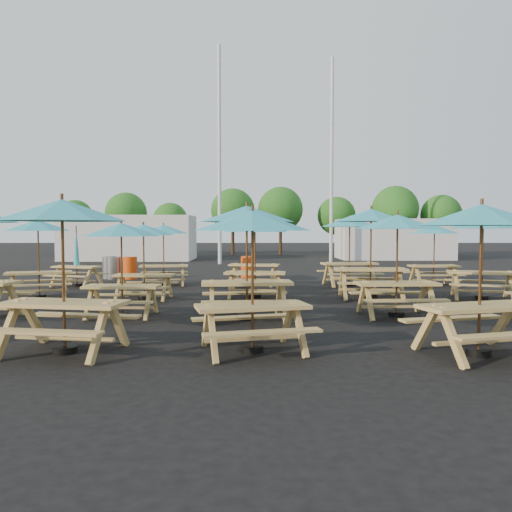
{
  "coord_description": "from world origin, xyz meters",
  "views": [
    {
      "loc": [
        -0.02,
        -13.72,
        1.9
      ],
      "look_at": [
        0.0,
        1.5,
        1.1
      ],
      "focal_mm": 35.0,
      "sensor_mm": 36.0,
      "label": 1
    }
  ],
  "objects_px": {
    "waste_bin_3": "(248,267)",
    "picnic_unit_3": "(77,261)",
    "picnic_unit_6": "(144,235)",
    "picnic_unit_9": "(247,221)",
    "picnic_unit_7": "(163,233)",
    "picnic_unit_14": "(371,221)",
    "picnic_unit_5": "(121,236)",
    "waste_bin_2": "(130,268)",
    "picnic_unit_4": "(62,221)",
    "picnic_unit_2": "(38,231)",
    "waste_bin_1": "(110,268)",
    "picnic_unit_11": "(254,231)",
    "picnic_unit_8": "(252,230)",
    "waste_bin_0": "(114,268)",
    "picnic_unit_13": "(397,229)",
    "picnic_unit_18": "(483,228)",
    "picnic_unit_19": "(434,233)",
    "picnic_unit_12": "(481,225)",
    "picnic_unit_10": "(255,232)",
    "picnic_unit_15": "(350,227)"
  },
  "relations": [
    {
      "from": "picnic_unit_2",
      "to": "picnic_unit_4",
      "type": "bearing_deg",
      "value": -83.32
    },
    {
      "from": "picnic_unit_19",
      "to": "picnic_unit_4",
      "type": "bearing_deg",
      "value": -136.72
    },
    {
      "from": "picnic_unit_12",
      "to": "picnic_unit_19",
      "type": "xyz_separation_m",
      "value": [
        2.71,
        9.47,
        -0.18
      ]
    },
    {
      "from": "picnic_unit_6",
      "to": "picnic_unit_11",
      "type": "height_order",
      "value": "picnic_unit_11"
    },
    {
      "from": "picnic_unit_4",
      "to": "waste_bin_3",
      "type": "distance_m",
      "value": 12.24
    },
    {
      "from": "picnic_unit_14",
      "to": "waste_bin_2",
      "type": "bearing_deg",
      "value": 149.02
    },
    {
      "from": "picnic_unit_2",
      "to": "picnic_unit_9",
      "type": "bearing_deg",
      "value": -49.46
    },
    {
      "from": "picnic_unit_11",
      "to": "picnic_unit_2",
      "type": "bearing_deg",
      "value": -141.44
    },
    {
      "from": "picnic_unit_18",
      "to": "picnic_unit_6",
      "type": "bearing_deg",
      "value": -163.65
    },
    {
      "from": "picnic_unit_11",
      "to": "picnic_unit_14",
      "type": "distance_m",
      "value": 4.57
    },
    {
      "from": "picnic_unit_3",
      "to": "picnic_unit_7",
      "type": "xyz_separation_m",
      "value": [
        2.88,
        0.25,
        0.94
      ]
    },
    {
      "from": "picnic_unit_9",
      "to": "picnic_unit_13",
      "type": "xyz_separation_m",
      "value": [
        3.28,
        0.39,
        -0.15
      ]
    },
    {
      "from": "waste_bin_3",
      "to": "picnic_unit_9",
      "type": "bearing_deg",
      "value": -89.28
    },
    {
      "from": "picnic_unit_5",
      "to": "picnic_unit_13",
      "type": "height_order",
      "value": "picnic_unit_13"
    },
    {
      "from": "picnic_unit_18",
      "to": "waste_bin_1",
      "type": "distance_m",
      "value": 13.29
    },
    {
      "from": "picnic_unit_11",
      "to": "picnic_unit_10",
      "type": "bearing_deg",
      "value": -78.92
    },
    {
      "from": "waste_bin_3",
      "to": "waste_bin_0",
      "type": "bearing_deg",
      "value": -177.34
    },
    {
      "from": "picnic_unit_2",
      "to": "picnic_unit_5",
      "type": "height_order",
      "value": "picnic_unit_2"
    },
    {
      "from": "picnic_unit_3",
      "to": "picnic_unit_14",
      "type": "distance_m",
      "value": 9.74
    },
    {
      "from": "picnic_unit_7",
      "to": "picnic_unit_10",
      "type": "relative_size",
      "value": 0.97
    },
    {
      "from": "picnic_unit_3",
      "to": "picnic_unit_7",
      "type": "relative_size",
      "value": 0.98
    },
    {
      "from": "picnic_unit_5",
      "to": "picnic_unit_10",
      "type": "xyz_separation_m",
      "value": [
        2.9,
        3.07,
        0.08
      ]
    },
    {
      "from": "picnic_unit_12",
      "to": "picnic_unit_15",
      "type": "distance_m",
      "value": 9.42
    },
    {
      "from": "waste_bin_1",
      "to": "picnic_unit_8",
      "type": "bearing_deg",
      "value": -64.27
    },
    {
      "from": "picnic_unit_4",
      "to": "picnic_unit_11",
      "type": "height_order",
      "value": "picnic_unit_4"
    },
    {
      "from": "waste_bin_2",
      "to": "picnic_unit_7",
      "type": "bearing_deg",
      "value": -52.34
    },
    {
      "from": "picnic_unit_2",
      "to": "picnic_unit_13",
      "type": "relative_size",
      "value": 1.02
    },
    {
      "from": "picnic_unit_9",
      "to": "waste_bin_2",
      "type": "distance_m",
      "value": 10.0
    },
    {
      "from": "picnic_unit_19",
      "to": "picnic_unit_12",
      "type": "bearing_deg",
      "value": -108.52
    },
    {
      "from": "picnic_unit_11",
      "to": "picnic_unit_8",
      "type": "bearing_deg",
      "value": -79.48
    },
    {
      "from": "picnic_unit_4",
      "to": "picnic_unit_14",
      "type": "distance_m",
      "value": 8.71
    },
    {
      "from": "picnic_unit_6",
      "to": "picnic_unit_10",
      "type": "xyz_separation_m",
      "value": [
        3.03,
        0.36,
        0.09
      ]
    },
    {
      "from": "picnic_unit_4",
      "to": "picnic_unit_2",
      "type": "bearing_deg",
      "value": 125.32
    },
    {
      "from": "picnic_unit_5",
      "to": "waste_bin_2",
      "type": "bearing_deg",
      "value": 103.93
    },
    {
      "from": "picnic_unit_12",
      "to": "waste_bin_3",
      "type": "height_order",
      "value": "picnic_unit_12"
    },
    {
      "from": "picnic_unit_3",
      "to": "picnic_unit_10",
      "type": "xyz_separation_m",
      "value": [
        5.99,
        -2.81,
        1.01
      ]
    },
    {
      "from": "picnic_unit_12",
      "to": "waste_bin_0",
      "type": "relative_size",
      "value": 2.67
    },
    {
      "from": "waste_bin_1",
      "to": "waste_bin_2",
      "type": "height_order",
      "value": "same"
    },
    {
      "from": "picnic_unit_5",
      "to": "picnic_unit_15",
      "type": "distance_m",
      "value": 8.58
    },
    {
      "from": "picnic_unit_4",
      "to": "picnic_unit_18",
      "type": "height_order",
      "value": "picnic_unit_4"
    },
    {
      "from": "picnic_unit_2",
      "to": "waste_bin_0",
      "type": "height_order",
      "value": "picnic_unit_2"
    },
    {
      "from": "waste_bin_0",
      "to": "waste_bin_2",
      "type": "xyz_separation_m",
      "value": [
        0.64,
        -0.03,
        0.0
      ]
    },
    {
      "from": "picnic_unit_7",
      "to": "waste_bin_0",
      "type": "relative_size",
      "value": 2.41
    },
    {
      "from": "picnic_unit_6",
      "to": "picnic_unit_18",
      "type": "xyz_separation_m",
      "value": [
        9.25,
        0.04,
        0.18
      ]
    },
    {
      "from": "picnic_unit_9",
      "to": "picnic_unit_15",
      "type": "height_order",
      "value": "picnic_unit_9"
    },
    {
      "from": "picnic_unit_6",
      "to": "picnic_unit_9",
      "type": "bearing_deg",
      "value": -44.5
    },
    {
      "from": "waste_bin_2",
      "to": "picnic_unit_3",
      "type": "bearing_deg",
      "value": -115.34
    },
    {
      "from": "waste_bin_3",
      "to": "picnic_unit_3",
      "type": "bearing_deg",
      "value": -154.39
    },
    {
      "from": "picnic_unit_10",
      "to": "waste_bin_1",
      "type": "relative_size",
      "value": 2.5
    },
    {
      "from": "picnic_unit_4",
      "to": "picnic_unit_7",
      "type": "xyz_separation_m",
      "value": [
        -0.18,
        9.35,
        -0.26
      ]
    }
  ]
}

